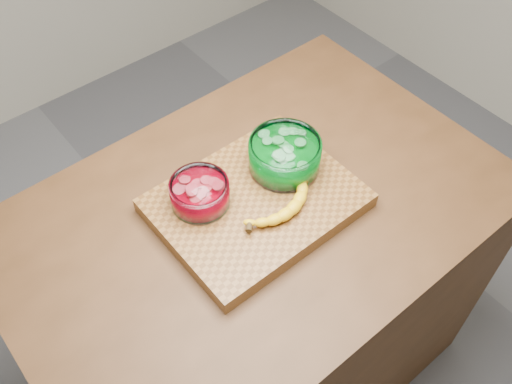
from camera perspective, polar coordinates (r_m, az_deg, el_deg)
ground at (r=2.13m, az=0.00°, el=-16.64°), size 3.50×3.50×0.00m
counter at (r=1.72m, az=0.00°, el=-10.83°), size 1.20×0.80×0.90m
cutting_board at (r=1.33m, az=0.00°, el=-1.09°), size 0.45×0.35×0.04m
bowl_red at (r=1.29m, az=-5.64°, el=-0.12°), size 0.14×0.14×0.06m
bowl_green at (r=1.35m, az=2.88°, el=3.66°), size 0.17×0.17×0.08m
banana at (r=1.29m, az=2.39°, el=-0.86°), size 0.24×0.13×0.03m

